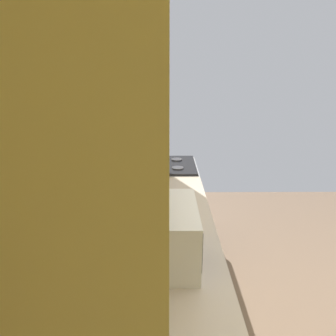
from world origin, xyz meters
name	(u,v)px	position (x,y,z in m)	size (l,w,h in m)	color
wall_back	(95,158)	(0.00, 1.48, 1.38)	(3.81, 0.12, 2.76)	#DFC576
upper_cabinets	(125,67)	(-0.35, 1.27, 1.83)	(1.92, 0.30, 0.63)	tan
oven_range	(166,205)	(1.47, 1.12, 0.46)	(0.65, 0.62, 1.06)	#B7BABF
microwave	(162,233)	(-0.13, 1.14, 1.03)	(0.49, 0.37, 0.29)	white
bowl	(170,205)	(0.45, 1.09, 0.92)	(0.17, 0.17, 0.07)	gold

